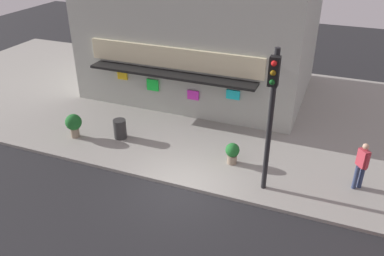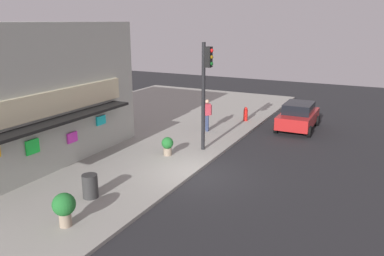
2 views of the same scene
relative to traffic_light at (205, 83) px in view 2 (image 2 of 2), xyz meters
name	(u,v)px [view 2 (image 2 of 2)]	position (x,y,z in m)	size (l,w,h in m)	color
ground_plane	(196,175)	(-2.83, -0.90, -3.47)	(56.13, 56.13, 0.00)	#232326
sidewalk	(73,149)	(-2.83, 6.01, -3.41)	(37.42, 13.82, 0.13)	gray
traffic_light	(205,83)	(0.00, 0.00, 0.00)	(0.32, 0.58, 5.23)	black
fire_hydrant	(246,114)	(6.41, 0.14, -2.92)	(0.51, 0.27, 0.89)	red
trash_can	(90,186)	(-6.74, 1.40, -2.91)	(0.56, 0.56, 0.87)	#2D2D2D
pedestrian	(207,114)	(3.15, 1.35, -2.33)	(0.44, 0.49, 1.85)	navy
potted_plant_by_doorway	(64,207)	(-8.66, 0.72, -2.69)	(0.72, 0.72, 1.09)	gray
potted_plant_by_window	(167,145)	(-1.53, 1.24, -2.84)	(0.56, 0.56, 0.89)	gray
parked_car_red	(298,116)	(6.35, -3.17, -2.65)	(3.99, 2.13, 1.61)	#AD1E1E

